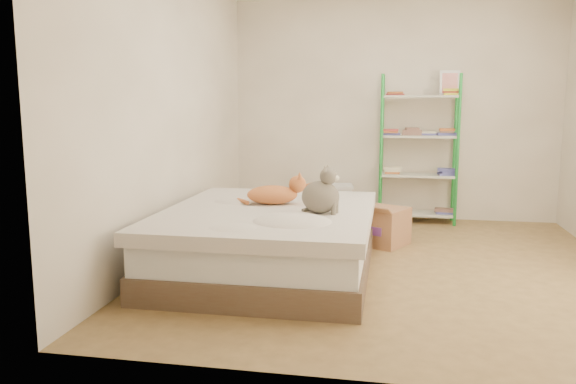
% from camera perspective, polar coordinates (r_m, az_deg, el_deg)
% --- Properties ---
extents(room, '(3.81, 4.21, 2.61)m').
position_cam_1_polar(room, '(4.74, 10.57, 7.98)').
color(room, '#9B7C49').
rests_on(room, ground).
extents(bed, '(1.66, 2.07, 0.53)m').
position_cam_1_polar(bed, '(4.61, -1.91, -4.92)').
color(bed, brown).
rests_on(bed, ground).
extents(orange_cat, '(0.55, 0.37, 0.20)m').
position_cam_1_polar(orange_cat, '(4.74, -1.61, -0.03)').
color(orange_cat, '#E88646').
rests_on(orange_cat, bed).
extents(grey_cat, '(0.36, 0.31, 0.36)m').
position_cam_1_polar(grey_cat, '(4.35, 3.32, 0.22)').
color(grey_cat, '#6F6552').
rests_on(grey_cat, bed).
extents(shelf_unit, '(0.88, 0.36, 1.74)m').
position_cam_1_polar(shelf_unit, '(6.65, 13.16, 4.21)').
color(shelf_unit, green).
rests_on(shelf_unit, ground).
extents(cardboard_box, '(0.66, 0.68, 0.42)m').
position_cam_1_polar(cardboard_box, '(5.59, 9.10, -3.37)').
color(cardboard_box, '#A26841').
rests_on(cardboard_box, ground).
extents(white_bin, '(0.40, 0.37, 0.42)m').
position_cam_1_polar(white_bin, '(6.72, 5.00, -0.99)').
color(white_bin, white).
rests_on(white_bin, ground).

